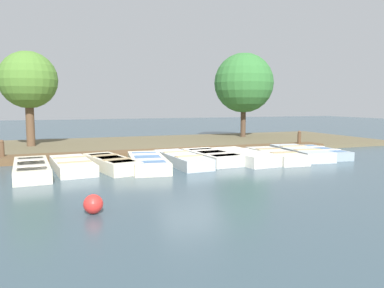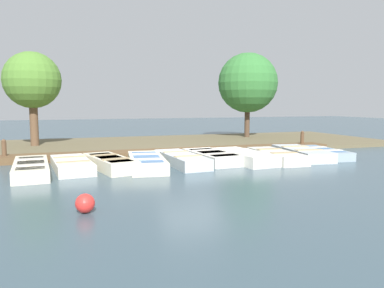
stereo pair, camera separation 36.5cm
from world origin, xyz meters
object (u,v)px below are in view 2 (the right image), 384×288
(rowboat_8, at_px, (302,153))
(park_tree_far_left, at_px, (32,81))
(mooring_post_near, at_px, (4,151))
(rowboat_6, at_px, (243,156))
(mooring_post_far, at_px, (302,140))
(park_tree_left, at_px, (248,83))
(rowboat_0, at_px, (31,168))
(rowboat_2, at_px, (110,163))
(rowboat_5, at_px, (212,157))
(rowboat_7, at_px, (276,156))
(rowboat_1, at_px, (72,164))
(buoy, at_px, (85,203))
(rowboat_9, at_px, (322,153))
(rowboat_3, at_px, (147,162))
(rowboat_4, at_px, (181,159))

(rowboat_8, distance_m, park_tree_far_left, 12.55)
(mooring_post_near, bearing_deg, rowboat_6, 72.13)
(mooring_post_far, bearing_deg, park_tree_far_left, -108.94)
(park_tree_left, bearing_deg, rowboat_0, -55.83)
(rowboat_0, xyz_separation_m, rowboat_8, (-0.16, 9.88, 0.01))
(rowboat_2, xyz_separation_m, rowboat_5, (-0.29, 3.75, -0.01))
(rowboat_2, bearing_deg, rowboat_7, 75.12)
(rowboat_1, bearing_deg, buoy, -4.19)
(rowboat_9, relative_size, mooring_post_near, 3.42)
(rowboat_8, bearing_deg, rowboat_7, -70.87)
(rowboat_0, bearing_deg, rowboat_1, 103.18)
(rowboat_1, height_order, rowboat_3, rowboat_3)
(rowboat_1, distance_m, rowboat_8, 8.69)
(rowboat_8, bearing_deg, rowboat_1, -83.67)
(rowboat_0, distance_m, park_tree_left, 14.10)
(rowboat_4, height_order, rowboat_6, rowboat_6)
(rowboat_6, xyz_separation_m, rowboat_8, (-0.15, 2.63, -0.00))
(rowboat_4, bearing_deg, rowboat_3, -83.74)
(rowboat_0, bearing_deg, park_tree_left, 120.47)
(mooring_post_far, distance_m, park_tree_left, 5.82)
(rowboat_3, distance_m, mooring_post_far, 8.55)
(rowboat_8, bearing_deg, rowboat_9, 99.76)
(mooring_post_near, bearing_deg, rowboat_4, 67.34)
(rowboat_6, distance_m, mooring_post_near, 8.76)
(rowboat_2, relative_size, rowboat_5, 1.04)
(rowboat_5, distance_m, rowboat_9, 4.75)
(rowboat_6, bearing_deg, rowboat_8, 87.58)
(rowboat_1, xyz_separation_m, park_tree_left, (-7.35, 10.18, 3.18))
(rowboat_1, distance_m, rowboat_4, 3.70)
(rowboat_7, distance_m, mooring_post_far, 4.22)
(rowboat_3, bearing_deg, mooring_post_near, -112.81)
(mooring_post_far, bearing_deg, rowboat_0, -77.01)
(park_tree_left, bearing_deg, mooring_post_near, -68.06)
(rowboat_4, distance_m, rowboat_6, 2.36)
(rowboat_7, relative_size, park_tree_far_left, 0.68)
(rowboat_8, distance_m, mooring_post_near, 11.26)
(rowboat_4, bearing_deg, mooring_post_near, -116.12)
(rowboat_7, relative_size, rowboat_8, 0.95)
(mooring_post_near, distance_m, park_tree_far_left, 5.03)
(rowboat_0, bearing_deg, rowboat_5, 90.08)
(mooring_post_near, xyz_separation_m, buoy, (7.49, 2.42, -0.25))
(park_tree_far_left, bearing_deg, rowboat_2, 22.04)
(park_tree_far_left, bearing_deg, buoy, 8.11)
(rowboat_0, xyz_separation_m, rowboat_2, (-0.11, 2.39, 0.02))
(rowboat_3, xyz_separation_m, rowboat_5, (-0.43, 2.55, -0.00))
(rowboat_5, distance_m, buoy, 7.08)
(rowboat_8, distance_m, mooring_post_far, 3.13)
(rowboat_9, distance_m, buoy, 10.78)
(rowboat_9, distance_m, park_tree_far_left, 13.37)
(rowboat_4, bearing_deg, rowboat_6, 81.95)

